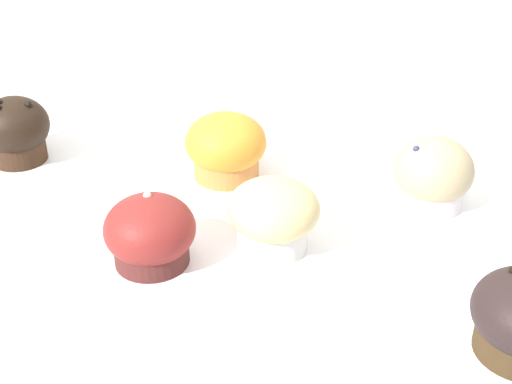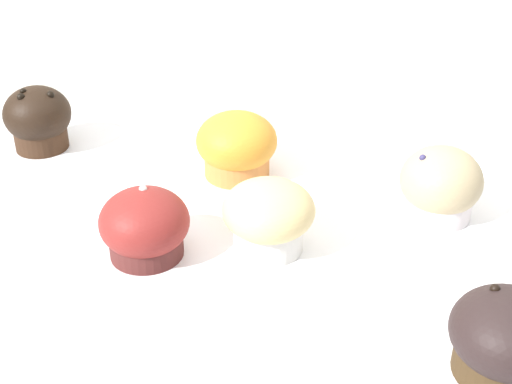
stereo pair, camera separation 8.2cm
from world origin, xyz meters
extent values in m
cube|color=beige|center=(0.00, 0.60, 0.90)|extent=(3.20, 0.10, 1.80)
cylinder|color=silver|center=(0.03, 0.04, 0.94)|extent=(0.08, 0.08, 0.05)
ellipsoid|color=#E0C37E|center=(0.03, 0.04, 0.96)|extent=(0.10, 0.10, 0.06)
cylinder|color=silver|center=(0.20, 0.16, 0.94)|extent=(0.08, 0.08, 0.05)
ellipsoid|color=tan|center=(0.20, 0.16, 0.96)|extent=(0.10, 0.10, 0.08)
sphere|color=navy|center=(0.18, 0.15, 0.99)|extent=(0.01, 0.01, 0.01)
cylinder|color=#522220|center=(-0.10, -0.01, 0.93)|extent=(0.08, 0.08, 0.04)
ellipsoid|color=maroon|center=(-0.10, -0.01, 0.95)|extent=(0.10, 0.10, 0.07)
sphere|color=white|center=(-0.10, 0.00, 0.99)|extent=(0.01, 0.01, 0.01)
cylinder|color=#CB7C3D|center=(-0.06, 0.19, 0.94)|extent=(0.09, 0.09, 0.05)
ellipsoid|color=orange|center=(-0.06, 0.19, 0.96)|extent=(0.11, 0.11, 0.07)
cylinder|color=#392416|center=(-0.35, 0.19, 0.94)|extent=(0.07, 0.07, 0.05)
ellipsoid|color=black|center=(-0.35, 0.19, 0.96)|extent=(0.09, 0.09, 0.08)
sphere|color=black|center=(-0.32, 0.19, 1.00)|extent=(0.01, 0.01, 0.01)
camera|label=1|loc=(0.11, -0.61, 1.38)|focal=50.00mm
camera|label=2|loc=(0.19, -0.60, 1.38)|focal=50.00mm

